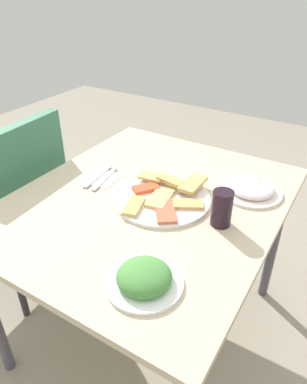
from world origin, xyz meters
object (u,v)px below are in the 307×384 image
dining_chair (19,201)px  salad_plate_greens (251,188)px  fork (105,178)px  spoon (98,176)px  salad_plate_rice (144,278)px  soda_can (222,208)px  paper_napkin (101,178)px  dining_table (148,216)px  pide_platter (163,197)px

dining_chair → salad_plate_greens: (0.30, -0.97, 0.22)m
fork → spoon: bearing=79.4°
salad_plate_rice → spoon: salad_plate_rice is taller
soda_can → fork: soda_can is taller
paper_napkin → spoon: bearing=90.0°
dining_chair → fork: bearing=-77.8°
dining_table → fork: bearing=83.1°
salad_plate_greens → spoon: bearing=110.4°
salad_plate_rice → salad_plate_greens: bearing=-8.9°
dining_table → pide_platter: size_ratio=3.07×
soda_can → paper_napkin: bearing=86.5°
paper_napkin → spoon: (0.00, 0.02, 0.00)m
soda_can → fork: size_ratio=0.65×
dining_chair → paper_napkin: 0.48m
fork → paper_napkin: bearing=79.4°
pide_platter → salad_plate_greens: bearing=-49.8°
dining_table → pide_platter: 0.10m
dining_table → soda_can: size_ratio=8.74×
dining_table → salad_plate_rice: size_ratio=5.12×
soda_can → paper_napkin: soda_can is taller
dining_table → spoon: bearing=84.0°
salad_plate_greens → soda_can: soda_can is taller
salad_plate_rice → spoon: 0.60m
salad_plate_rice → soda_can: (0.35, -0.07, 0.04)m
dining_chair → salad_plate_rice: size_ratio=4.35×
dining_table → salad_plate_greens: size_ratio=4.64×
dining_table → dining_chair: bearing=96.0°
dining_table → salad_plate_greens: salad_plate_greens is taller
salad_plate_rice → dining_chair: bearing=72.0°
salad_plate_rice → paper_napkin: size_ratio=1.65×
paper_napkin → dining_chair: bearing=102.7°
soda_can → dining_chair: bearing=93.9°
spoon → dining_chair: bearing=96.6°
pide_platter → paper_napkin: pide_platter is taller
dining_table → spoon: (0.03, 0.25, 0.08)m
soda_can → spoon: soda_can is taller
fork → pide_platter: bearing=-101.9°
salad_plate_greens → dining_chair: bearing=107.5°
dining_chair → salad_plate_rice: (-0.28, -0.87, 0.22)m
dining_table → pide_platter: (0.02, -0.05, 0.09)m
salad_plate_greens → paper_napkin: bearing=111.1°
dining_chair → salad_plate_rice: dining_chair is taller
spoon → soda_can: bearing=-100.1°
pide_platter → fork: 0.27m
dining_chair → soda_can: size_ratio=7.42×
salad_plate_rice → dining_table: bearing=30.8°
paper_napkin → spoon: spoon is taller
salad_plate_rice → spoon: (0.38, 0.46, -0.02)m
pide_platter → spoon: (0.01, 0.30, -0.01)m
salad_plate_greens → fork: salad_plate_greens is taller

